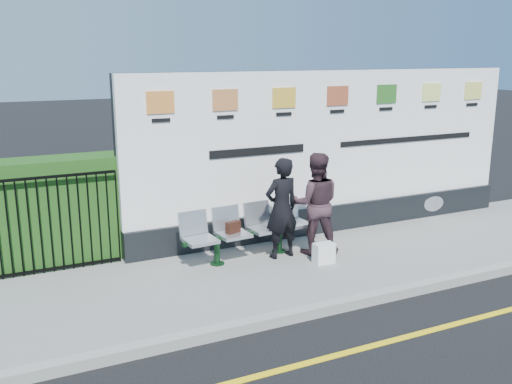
% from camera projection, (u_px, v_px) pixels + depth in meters
% --- Properties ---
extents(ground, '(80.00, 80.00, 0.00)m').
position_uv_depth(ground, '(459.00, 323.00, 7.42)').
color(ground, black).
extents(pavement, '(14.00, 3.00, 0.12)m').
position_uv_depth(pavement, '(349.00, 258.00, 9.59)').
color(pavement, gray).
rests_on(pavement, ground).
extents(kerb, '(14.00, 0.18, 0.14)m').
position_uv_depth(kerb, '(409.00, 290.00, 8.28)').
color(kerb, gray).
rests_on(kerb, ground).
extents(yellow_line, '(14.00, 0.10, 0.01)m').
position_uv_depth(yellow_line, '(459.00, 323.00, 7.41)').
color(yellow_line, yellow).
rests_on(yellow_line, ground).
extents(billboard, '(8.00, 0.30, 3.00)m').
position_uv_depth(billboard, '(333.00, 163.00, 10.66)').
color(billboard, black).
rests_on(billboard, pavement).
extents(hedge, '(2.35, 0.70, 1.70)m').
position_uv_depth(hedge, '(46.00, 212.00, 9.04)').
color(hedge, '#204D17').
rests_on(hedge, pavement).
extents(railing, '(2.05, 0.06, 1.54)m').
position_uv_depth(railing, '(50.00, 224.00, 8.66)').
color(railing, black).
rests_on(railing, pavement).
extents(bench, '(2.28, 0.75, 0.48)m').
position_uv_depth(bench, '(249.00, 244.00, 9.39)').
color(bench, '#ACB0B5').
rests_on(bench, pavement).
extents(woman_left, '(0.65, 0.46, 1.68)m').
position_uv_depth(woman_left, '(282.00, 208.00, 9.30)').
color(woman_left, black).
rests_on(woman_left, pavement).
extents(woman_right, '(1.03, 0.94, 1.72)m').
position_uv_depth(woman_right, '(315.00, 204.00, 9.49)').
color(woman_right, '#39252C').
rests_on(woman_right, pavement).
extents(handbag_brown, '(0.26, 0.17, 0.19)m').
position_uv_depth(handbag_brown, '(233.00, 227.00, 9.17)').
color(handbag_brown, black).
rests_on(handbag_brown, bench).
extents(carrier_bag_white, '(0.33, 0.20, 0.33)m').
position_uv_depth(carrier_bag_white, '(324.00, 253.00, 9.17)').
color(carrier_bag_white, white).
rests_on(carrier_bag_white, pavement).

